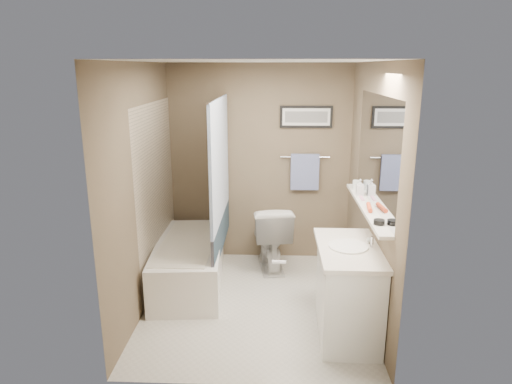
{
  "coord_description": "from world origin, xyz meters",
  "views": [
    {
      "loc": [
        0.18,
        -4.21,
        2.36
      ],
      "look_at": [
        0.0,
        0.15,
        1.15
      ],
      "focal_mm": 32.0,
      "sensor_mm": 36.0,
      "label": 1
    }
  ],
  "objects_px": {
    "bathtub": "(189,264)",
    "candle_bowl_near": "(379,222)",
    "glass_jar": "(357,185)",
    "vanity": "(348,293)",
    "hair_brush_front": "(369,207)",
    "soap_bottle": "(360,187)",
    "toilet": "(271,236)"
  },
  "relations": [
    {
      "from": "glass_jar",
      "to": "soap_bottle",
      "type": "bearing_deg",
      "value": -90.0
    },
    {
      "from": "hair_brush_front",
      "to": "toilet",
      "type": "bearing_deg",
      "value": 126.97
    },
    {
      "from": "bathtub",
      "to": "candle_bowl_near",
      "type": "xyz_separation_m",
      "value": [
        1.79,
        -1.08,
        0.89
      ]
    },
    {
      "from": "hair_brush_front",
      "to": "soap_bottle",
      "type": "bearing_deg",
      "value": 90.0
    },
    {
      "from": "candle_bowl_near",
      "to": "hair_brush_front",
      "type": "height_order",
      "value": "hair_brush_front"
    },
    {
      "from": "toilet",
      "to": "glass_jar",
      "type": "relative_size",
      "value": 7.98
    },
    {
      "from": "candle_bowl_near",
      "to": "hair_brush_front",
      "type": "distance_m",
      "value": 0.4
    },
    {
      "from": "candle_bowl_near",
      "to": "glass_jar",
      "type": "relative_size",
      "value": 0.9
    },
    {
      "from": "bathtub",
      "to": "vanity",
      "type": "height_order",
      "value": "vanity"
    },
    {
      "from": "vanity",
      "to": "candle_bowl_near",
      "type": "xyz_separation_m",
      "value": [
        0.19,
        -0.18,
        0.73
      ]
    },
    {
      "from": "vanity",
      "to": "candle_bowl_near",
      "type": "height_order",
      "value": "candle_bowl_near"
    },
    {
      "from": "candle_bowl_near",
      "to": "hair_brush_front",
      "type": "xyz_separation_m",
      "value": [
        0.0,
        0.4,
        0.0
      ]
    },
    {
      "from": "vanity",
      "to": "hair_brush_front",
      "type": "relative_size",
      "value": 4.09
    },
    {
      "from": "hair_brush_front",
      "to": "glass_jar",
      "type": "bearing_deg",
      "value": 90.0
    },
    {
      "from": "bathtub",
      "to": "vanity",
      "type": "relative_size",
      "value": 1.67
    },
    {
      "from": "bathtub",
      "to": "candle_bowl_near",
      "type": "relative_size",
      "value": 16.67
    },
    {
      "from": "vanity",
      "to": "soap_bottle",
      "type": "height_order",
      "value": "soap_bottle"
    },
    {
      "from": "bathtub",
      "to": "toilet",
      "type": "relative_size",
      "value": 1.88
    },
    {
      "from": "soap_bottle",
      "to": "hair_brush_front",
      "type": "bearing_deg",
      "value": -90.0
    },
    {
      "from": "candle_bowl_near",
      "to": "soap_bottle",
      "type": "bearing_deg",
      "value": 90.0
    },
    {
      "from": "hair_brush_front",
      "to": "glass_jar",
      "type": "relative_size",
      "value": 2.2
    },
    {
      "from": "hair_brush_front",
      "to": "glass_jar",
      "type": "distance_m",
      "value": 0.68
    },
    {
      "from": "toilet",
      "to": "glass_jar",
      "type": "height_order",
      "value": "glass_jar"
    },
    {
      "from": "vanity",
      "to": "candle_bowl_near",
      "type": "bearing_deg",
      "value": -42.57
    },
    {
      "from": "soap_bottle",
      "to": "bathtub",
      "type": "bearing_deg",
      "value": 173.75
    },
    {
      "from": "toilet",
      "to": "hair_brush_front",
      "type": "height_order",
      "value": "hair_brush_front"
    },
    {
      "from": "bathtub",
      "to": "soap_bottle",
      "type": "height_order",
      "value": "soap_bottle"
    },
    {
      "from": "toilet",
      "to": "vanity",
      "type": "height_order",
      "value": "vanity"
    },
    {
      "from": "vanity",
      "to": "soap_bottle",
      "type": "relative_size",
      "value": 5.61
    },
    {
      "from": "bathtub",
      "to": "glass_jar",
      "type": "distance_m",
      "value": 2.01
    },
    {
      "from": "bathtub",
      "to": "vanity",
      "type": "bearing_deg",
      "value": -33.76
    },
    {
      "from": "candle_bowl_near",
      "to": "soap_bottle",
      "type": "xyz_separation_m",
      "value": [
        0.0,
        0.88,
        0.06
      ]
    }
  ]
}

